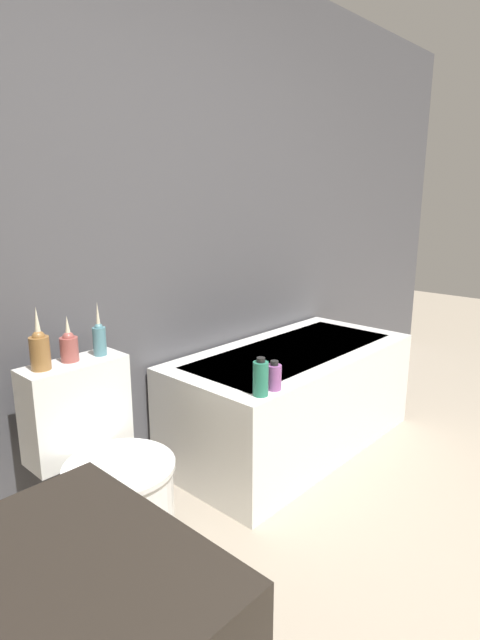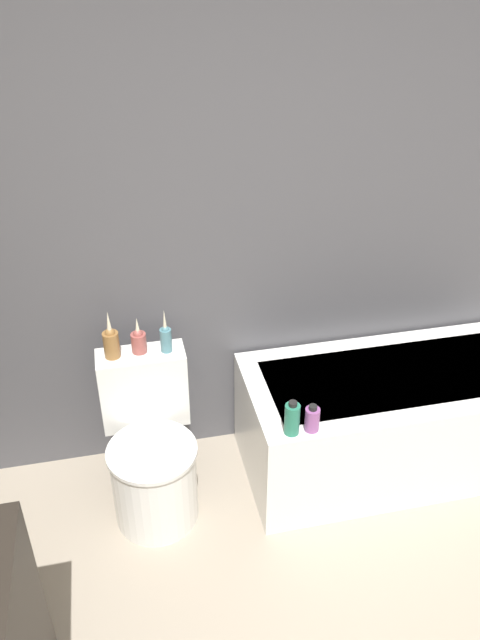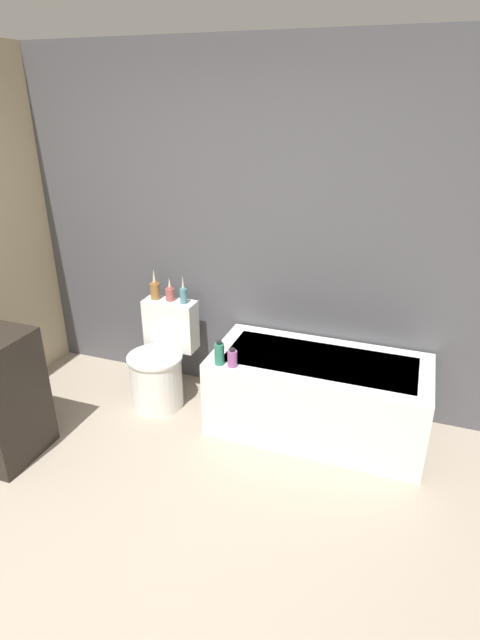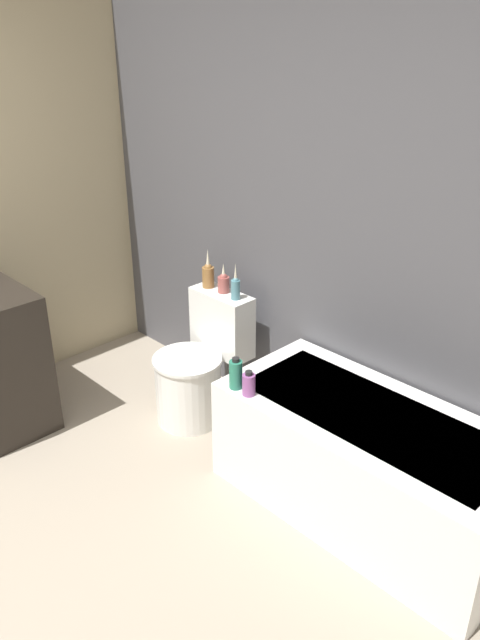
{
  "view_description": "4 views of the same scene",
  "coord_description": "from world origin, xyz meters",
  "px_view_note": "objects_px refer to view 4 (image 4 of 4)",
  "views": [
    {
      "loc": [
        -1.39,
        0.14,
        1.41
      ],
      "look_at": [
        0.21,
        1.63,
        0.87
      ],
      "focal_mm": 28.0,
      "sensor_mm": 36.0,
      "label": 1
    },
    {
      "loc": [
        -0.52,
        -0.52,
        2.44
      ],
      "look_at": [
        -0.05,
        1.64,
        1.07
      ],
      "focal_mm": 35.0,
      "sensor_mm": 36.0,
      "label": 2
    },
    {
      "loc": [
        1.28,
        -1.28,
        2.24
      ],
      "look_at": [
        0.23,
        1.61,
        0.84
      ],
      "focal_mm": 28.0,
      "sensor_mm": 36.0,
      "label": 3
    },
    {
      "loc": [
        2.09,
        -0.43,
        2.26
      ],
      "look_at": [
        0.0,
        1.61,
        0.85
      ],
      "focal_mm": 35.0,
      "sensor_mm": 36.0,
      "label": 4
    }
  ],
  "objects_px": {
    "vase_gold": "(208,274)",
    "vase_bronze": "(236,287)",
    "vase_silver": "(224,282)",
    "shampoo_bottle_short": "(249,384)",
    "bathtub": "(367,463)",
    "shampoo_bottle_tall": "(236,374)",
    "toilet": "(198,369)"
  },
  "relations": [
    {
      "from": "vase_gold",
      "to": "vase_silver",
      "type": "xyz_separation_m",
      "value": [
        0.12,
        0.01,
        -0.02
      ]
    },
    {
      "from": "shampoo_bottle_tall",
      "to": "vase_bronze",
      "type": "bearing_deg",
      "value": 136.05
    },
    {
      "from": "vase_silver",
      "to": "shampoo_bottle_short",
      "type": "relative_size",
      "value": 1.39
    },
    {
      "from": "shampoo_bottle_tall",
      "to": "shampoo_bottle_short",
      "type": "bearing_deg",
      "value": -0.01
    },
    {
      "from": "bathtub",
      "to": "toilet",
      "type": "xyz_separation_m",
      "value": [
        -1.23,
        -0.03,
        0.03
      ]
    },
    {
      "from": "vase_gold",
      "to": "vase_silver",
      "type": "relative_size",
      "value": 1.32
    },
    {
      "from": "toilet",
      "to": "vase_silver",
      "type": "xyz_separation_m",
      "value": [
        0.0,
        0.22,
        0.51
      ]
    },
    {
      "from": "toilet",
      "to": "shampoo_bottle_short",
      "type": "relative_size",
      "value": 5.76
    },
    {
      "from": "toilet",
      "to": "shampoo_bottle_tall",
      "type": "bearing_deg",
      "value": -23.51
    },
    {
      "from": "vase_bronze",
      "to": "shampoo_bottle_short",
      "type": "bearing_deg",
      "value": -38.98
    },
    {
      "from": "bathtub",
      "to": "vase_silver",
      "type": "bearing_deg",
      "value": 171.09
    },
    {
      "from": "vase_gold",
      "to": "vase_silver",
      "type": "bearing_deg",
      "value": 5.49
    },
    {
      "from": "vase_bronze",
      "to": "shampoo_bottle_tall",
      "type": "xyz_separation_m",
      "value": [
        0.48,
        -0.46,
        -0.19
      ]
    },
    {
      "from": "shampoo_bottle_short",
      "to": "toilet",
      "type": "bearing_deg",
      "value": 159.31
    },
    {
      "from": "vase_gold",
      "to": "shampoo_bottle_short",
      "type": "height_order",
      "value": "vase_gold"
    },
    {
      "from": "toilet",
      "to": "vase_gold",
      "type": "height_order",
      "value": "vase_gold"
    },
    {
      "from": "toilet",
      "to": "vase_bronze",
      "type": "height_order",
      "value": "vase_bronze"
    },
    {
      "from": "vase_gold",
      "to": "bathtub",
      "type": "bearing_deg",
      "value": -7.61
    },
    {
      "from": "bathtub",
      "to": "toilet",
      "type": "distance_m",
      "value": 1.23
    },
    {
      "from": "vase_silver",
      "to": "vase_bronze",
      "type": "height_order",
      "value": "vase_bronze"
    },
    {
      "from": "vase_bronze",
      "to": "shampoo_bottle_tall",
      "type": "bearing_deg",
      "value": -43.95
    },
    {
      "from": "vase_silver",
      "to": "vase_bronze",
      "type": "xyz_separation_m",
      "value": [
        0.12,
        -0.02,
        0.01
      ]
    },
    {
      "from": "vase_gold",
      "to": "shampoo_bottle_tall",
      "type": "bearing_deg",
      "value": -32.87
    },
    {
      "from": "bathtub",
      "to": "vase_gold",
      "type": "relative_size",
      "value": 6.12
    },
    {
      "from": "vase_gold",
      "to": "shampoo_bottle_short",
      "type": "xyz_separation_m",
      "value": [
        0.82,
        -0.47,
        -0.22
      ]
    },
    {
      "from": "vase_gold",
      "to": "shampoo_bottle_tall",
      "type": "relative_size",
      "value": 1.43
    },
    {
      "from": "bathtub",
      "to": "shampoo_bottle_short",
      "type": "xyz_separation_m",
      "value": [
        -0.53,
        -0.29,
        0.34
      ]
    },
    {
      "from": "vase_silver",
      "to": "vase_bronze",
      "type": "bearing_deg",
      "value": -9.27
    },
    {
      "from": "vase_gold",
      "to": "vase_bronze",
      "type": "bearing_deg",
      "value": -1.92
    },
    {
      "from": "bathtub",
      "to": "vase_silver",
      "type": "relative_size",
      "value": 8.05
    },
    {
      "from": "shampoo_bottle_tall",
      "to": "shampoo_bottle_short",
      "type": "height_order",
      "value": "shampoo_bottle_tall"
    },
    {
      "from": "bathtub",
      "to": "vase_gold",
      "type": "distance_m",
      "value": 1.48
    }
  ]
}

